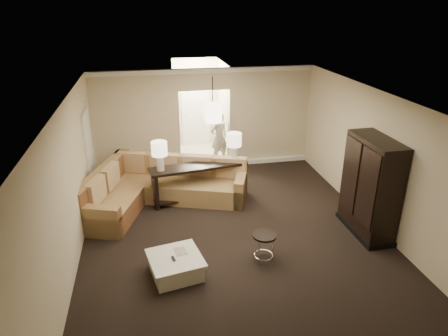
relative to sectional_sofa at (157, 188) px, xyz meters
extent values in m
plane|color=black|center=(1.47, -1.99, -0.39)|extent=(8.00, 8.00, 0.00)
cube|color=beige|center=(1.47, 2.01, 1.01)|extent=(6.00, 0.04, 2.80)
cube|color=beige|center=(-1.53, -1.99, 1.01)|extent=(0.04, 8.00, 2.80)
cube|color=beige|center=(4.47, -1.99, 1.01)|extent=(0.04, 8.00, 2.80)
cube|color=white|center=(1.47, -1.99, 2.41)|extent=(6.00, 8.00, 0.02)
cube|color=white|center=(1.47, 1.96, 2.34)|extent=(6.00, 0.10, 0.12)
cube|color=white|center=(1.47, 1.96, -0.33)|extent=(6.00, 0.10, 0.12)
cube|color=white|center=(-1.50, 0.81, 0.66)|extent=(0.05, 0.90, 2.10)
cube|color=beige|center=(1.47, 3.01, -0.39)|extent=(1.40, 2.00, 0.01)
cube|color=beige|center=(0.77, 3.01, 1.01)|extent=(0.04, 2.00, 2.80)
cube|color=beige|center=(2.17, 3.01, 1.01)|extent=(0.04, 2.00, 2.80)
cube|color=beige|center=(1.47, 4.01, 1.01)|extent=(1.40, 0.04, 2.80)
cube|color=white|center=(1.47, 3.98, 0.66)|extent=(0.90, 0.05, 2.10)
cube|color=brown|center=(0.49, 0.21, -0.16)|extent=(3.44, 2.03, 0.46)
cube|color=brown|center=(-1.02, -0.60, -0.16)|extent=(1.45, 1.78, 0.46)
cube|color=brown|center=(0.61, 0.55, 0.32)|extent=(3.20, 1.35, 0.51)
cube|color=brown|center=(-1.18, 0.04, 0.32)|extent=(1.13, 2.57, 0.51)
cube|color=brown|center=(1.94, -0.31, -0.05)|extent=(0.54, 1.01, 0.68)
cube|color=brown|center=(-1.24, -1.22, -0.05)|extent=(1.01, 0.54, 0.68)
cube|color=#A08355|center=(-0.55, 0.90, 0.34)|extent=(0.70, 0.39, 0.51)
cube|color=#A08355|center=(0.23, 0.62, 0.34)|extent=(0.70, 0.39, 0.51)
cube|color=#A08355|center=(1.01, 0.35, 0.34)|extent=(0.70, 0.39, 0.51)
cube|color=#A08355|center=(1.79, 0.07, 0.34)|extent=(0.70, 0.39, 0.51)
cube|color=#A08355|center=(-1.02, 0.10, 0.34)|extent=(0.39, 0.68, 0.51)
cube|color=#A08355|center=(-1.27, -0.63, 0.34)|extent=(0.39, 0.68, 0.51)
cube|color=silver|center=(0.19, -2.75, -0.24)|extent=(0.93, 0.93, 0.30)
cube|color=silver|center=(0.19, -2.75, -0.07)|extent=(1.04, 1.04, 0.05)
cube|color=black|center=(0.16, -2.80, -0.03)|extent=(0.07, 0.15, 0.02)
cube|color=beige|center=(0.30, -2.59, -0.04)|extent=(0.24, 0.30, 0.01)
cube|color=black|center=(0.99, 0.01, 0.46)|extent=(2.35, 0.86, 0.06)
cube|color=black|center=(-0.04, -0.15, 0.02)|extent=(0.15, 0.48, 0.84)
cube|color=black|center=(2.03, 0.16, 0.02)|extent=(0.15, 0.48, 0.84)
cube|color=black|center=(0.99, 0.01, -0.27)|extent=(2.24, 0.79, 0.04)
cube|color=black|center=(4.17, -2.09, 0.62)|extent=(0.56, 1.35, 2.02)
cube|color=black|center=(3.88, -2.42, 0.76)|extent=(0.03, 0.60, 1.54)
cube|color=black|center=(3.88, -1.75, 0.76)|extent=(0.03, 0.60, 1.54)
cube|color=black|center=(4.17, -2.09, -0.35)|extent=(0.60, 1.41, 0.10)
cylinder|color=black|center=(1.82, -2.65, 0.13)|extent=(0.44, 0.44, 0.04)
torus|color=silver|center=(1.82, -2.65, -0.30)|extent=(0.36, 0.36, 0.02)
cylinder|color=silver|center=(1.98, -2.69, -0.14)|extent=(0.02, 0.02, 0.51)
cylinder|color=silver|center=(1.78, -2.48, -0.14)|extent=(0.02, 0.02, 0.51)
cylinder|color=silver|center=(1.70, -2.76, -0.14)|extent=(0.02, 0.02, 0.51)
cylinder|color=silver|center=(0.12, -0.13, 0.68)|extent=(0.17, 0.17, 0.37)
cylinder|color=#FFE4BF|center=(0.12, -0.13, 1.02)|extent=(0.36, 0.36, 0.31)
cylinder|color=silver|center=(1.87, 0.14, 0.68)|extent=(0.17, 0.17, 0.37)
cylinder|color=#FFE4BF|center=(1.87, 0.14, 1.02)|extent=(0.36, 0.36, 0.31)
cylinder|color=black|center=(1.47, 0.71, 2.11)|extent=(0.02, 0.02, 0.60)
cube|color=#FFEBC6|center=(1.47, 0.71, 1.56)|extent=(0.38, 0.38, 0.48)
imported|color=beige|center=(1.92, 2.31, 0.43)|extent=(0.69, 0.57, 1.64)
camera|label=1|loc=(-0.11, -8.53, 4.06)|focal=32.00mm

